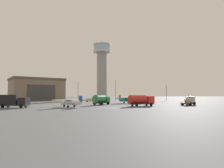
{
  "coord_description": "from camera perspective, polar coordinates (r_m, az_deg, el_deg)",
  "views": [
    {
      "loc": [
        -1.1,
        -47.12,
        3.36
      ],
      "look_at": [
        1.86,
        32.91,
        7.42
      ],
      "focal_mm": 31.21,
      "sensor_mm": 36.0,
      "label": 1
    }
  ],
  "objects": [
    {
      "name": "truck_box_black",
      "position": [
        52.62,
        -27.03,
        -4.36
      ],
      "size": [
        7.41,
        3.79,
        3.15
      ],
      "rotation": [
        0.0,
        0.0,
        6.13
      ],
      "color": "#38383D",
      "rests_on": "ground_plane"
    },
    {
      "name": "light_post_east",
      "position": [
        94.86,
        1.01,
        -1.3
      ],
      "size": [
        0.44,
        0.44,
        10.28
      ],
      "color": "#38383D",
      "rests_on": "ground_plane"
    },
    {
      "name": "control_tower",
      "position": [
        122.59,
        -2.95,
        5.03
      ],
      "size": [
        11.06,
        11.06,
        38.62
      ],
      "color": "gray",
      "rests_on": "ground_plane"
    },
    {
      "name": "light_post_north",
      "position": [
        97.67,
        15.64,
        -2.06
      ],
      "size": [
        0.44,
        0.44,
        7.63
      ],
      "color": "#38383D",
      "rests_on": "ground_plane"
    },
    {
      "name": "car_yellow",
      "position": [
        84.92,
        -6.51,
        -4.65
      ],
      "size": [
        4.4,
        2.98,
        1.37
      ],
      "rotation": [
        0.0,
        0.0,
        0.29
      ],
      "color": "gold",
      "rests_on": "ground_plane"
    },
    {
      "name": "ground_plane",
      "position": [
        47.25,
        -0.79,
        -6.98
      ],
      "size": [
        400.0,
        400.0,
        0.0
      ],
      "primitive_type": "plane",
      "color": "#545456"
    },
    {
      "name": "airplane_teal",
      "position": [
        68.61,
        4.24,
        -4.53
      ],
      "size": [
        8.66,
        7.98,
        3.0
      ],
      "rotation": [
        0.0,
        0.0,
        5.42
      ],
      "color": "teal",
      "rests_on": "ground_plane"
    },
    {
      "name": "hangar",
      "position": [
        109.88,
        -21.28,
        -1.47
      ],
      "size": [
        32.06,
        30.7,
        11.41
      ],
      "rotation": [
        0.0,
        0.0,
        -0.99
      ],
      "color": "#7A6B56",
      "rests_on": "ground_plane"
    },
    {
      "name": "airplane_white",
      "position": [
        49.69,
        -11.92,
        -5.14
      ],
      "size": [
        7.62,
        8.76,
        2.91
      ],
      "rotation": [
        0.0,
        0.0,
        2.51
      ],
      "color": "white",
      "rests_on": "ground_plane"
    },
    {
      "name": "truck_fuel_tanker_red",
      "position": [
        54.11,
        8.48,
        -4.62
      ],
      "size": [
        7.49,
        4.89,
        3.04
      ],
      "rotation": [
        0.0,
        0.0,
        0.38
      ],
      "color": "#38383D",
      "rests_on": "ground_plane"
    },
    {
      "name": "light_post_west",
      "position": [
        99.82,
        -9.93,
        -1.56
      ],
      "size": [
        0.44,
        0.44,
        9.55
      ],
      "color": "#38383D",
      "rests_on": "ground_plane"
    },
    {
      "name": "truck_fuel_tanker_green",
      "position": [
        59.76,
        -3.26,
        -4.52
      ],
      "size": [
        5.42,
        6.64,
        3.04
      ],
      "rotation": [
        0.0,
        0.0,
        1.01
      ],
      "color": "#38383D",
      "rests_on": "ground_plane"
    },
    {
      "name": "truck_flatbed_silver",
      "position": [
        62.46,
        21.69,
        -4.63
      ],
      "size": [
        6.15,
        6.83,
        2.56
      ],
      "rotation": [
        0.0,
        0.0,
        0.89
      ],
      "color": "#38383D",
      "rests_on": "ground_plane"
    }
  ]
}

